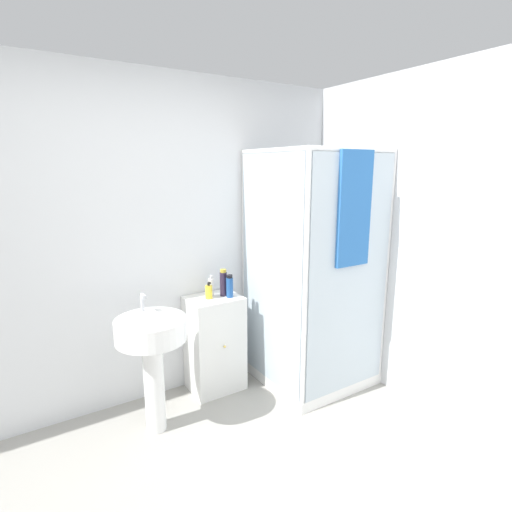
# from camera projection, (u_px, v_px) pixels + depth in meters

# --- Properties ---
(wall_back) EXTENTS (6.40, 0.06, 2.50)m
(wall_back) POSITION_uv_depth(u_px,v_px,m) (148.00, 243.00, 3.02)
(wall_back) COLOR silver
(wall_back) RESTS_ON ground_plane
(wall_right) EXTENTS (0.06, 6.40, 2.50)m
(wall_right) POSITION_uv_depth(u_px,v_px,m) (498.00, 258.00, 2.51)
(wall_right) COLOR silver
(wall_right) RESTS_ON ground_plane
(shower_enclosure) EXTENTS (0.87, 0.90, 1.95)m
(shower_enclosure) POSITION_uv_depth(u_px,v_px,m) (312.00, 322.00, 3.34)
(shower_enclosure) COLOR white
(shower_enclosure) RESTS_ON ground_plane
(vanity_cabinet) EXTENTS (0.42, 0.35, 0.79)m
(vanity_cabinet) POSITION_uv_depth(u_px,v_px,m) (215.00, 343.00, 3.27)
(vanity_cabinet) COLOR white
(vanity_cabinet) RESTS_ON ground_plane
(sink) EXTENTS (0.47, 0.47, 0.96)m
(sink) POSITION_uv_depth(u_px,v_px,m) (152.00, 345.00, 2.69)
(sink) COLOR white
(sink) RESTS_ON ground_plane
(soap_dispenser) EXTENTS (0.06, 0.06, 0.14)m
(soap_dispenser) POSITION_uv_depth(u_px,v_px,m) (209.00, 292.00, 3.14)
(soap_dispenser) COLOR yellow
(soap_dispenser) RESTS_ON vanity_cabinet
(shampoo_bottle_tall_black) EXTENTS (0.06, 0.06, 0.22)m
(shampoo_bottle_tall_black) POSITION_uv_depth(u_px,v_px,m) (223.00, 283.00, 3.20)
(shampoo_bottle_tall_black) COLOR #281E33
(shampoo_bottle_tall_black) RESTS_ON vanity_cabinet
(shampoo_bottle_blue) EXTENTS (0.05, 0.05, 0.18)m
(shampoo_bottle_blue) POSITION_uv_depth(u_px,v_px,m) (230.00, 286.00, 3.17)
(shampoo_bottle_blue) COLOR #1E4C93
(shampoo_bottle_blue) RESTS_ON vanity_cabinet
(lotion_bottle_white) EXTENTS (0.04, 0.05, 0.18)m
(lotion_bottle_white) POSITION_uv_depth(u_px,v_px,m) (211.00, 287.00, 3.20)
(lotion_bottle_white) COLOR white
(lotion_bottle_white) RESTS_ON vanity_cabinet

